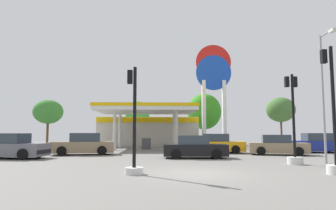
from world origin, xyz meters
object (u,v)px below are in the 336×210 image
Objects in this scene: traffic_signal_0 at (134,142)px; car_2 at (83,145)px; car_0 at (278,146)px; tree_0 at (48,112)px; traffic_signal_2 at (294,137)px; tree_3 at (281,110)px; traffic_signal_1 at (335,140)px; corner_streetlamp at (325,85)px; car_1 at (195,148)px; car_4 at (316,144)px; car_5 at (10,147)px; car_3 at (217,144)px; tree_2 at (204,112)px; tree_1 at (137,113)px; station_pole_sign at (214,82)px.

car_2 is at bearing 113.24° from traffic_signal_0.
tree_0 reaches higher than car_0.
tree_3 is (11.06, 28.05, 3.65)m from traffic_signal_2.
traffic_signal_1 is at bearing -41.43° from car_2.
corner_streetlamp is (-9.14, -27.82, -0.79)m from tree_3.
tree_0 is (-17.62, 21.97, 3.86)m from car_1.
car_2 is 16.78m from corner_streetlamp.
car_4 is 19.92m from tree_3.
traffic_signal_2 is at bearing -13.91° from car_5.
car_0 is 0.96× the size of car_5.
traffic_signal_0 reaches higher than car_3.
traffic_signal_2 is at bearing -123.55° from car_4.
tree_2 reaches higher than traffic_signal_1.
car_3 is at bearing 8.76° from car_2.
tree_0 reaches higher than traffic_signal_0.
tree_1 reaches higher than car_3.
car_1 is 0.87× the size of car_2.
traffic_signal_0 is 0.60× the size of tree_2.
car_4 is 1.09× the size of traffic_signal_0.
tree_3 is at bearing 3.37° from tree_0.
car_2 is 0.70× the size of tree_3.
corner_streetlamp is (4.25, -8.78, 3.56)m from car_3.
car_5 is at bearing 154.32° from traffic_signal_1.
car_0 is 7.10m from car_1.
station_pole_sign is 2.69× the size of traffic_signal_0.
car_4 is at bearing 30.25° from car_0.
car_5 is 22.97m from tree_0.
tree_1 is at bearing 119.26° from car_0.
tree_0 is at bearing 133.23° from corner_streetlamp.
car_1 is (-3.91, -13.69, -6.76)m from station_pole_sign.
car_3 is (2.44, 4.90, 0.04)m from car_1.
tree_2 is 11.79m from tree_3.
traffic_signal_1 reaches higher than traffic_signal_0.
car_4 is (4.29, 2.50, 0.05)m from car_0.
traffic_signal_0 is 8.89m from traffic_signal_2.
car_3 is (10.52, 1.62, -0.03)m from car_2.
car_2 is 0.67× the size of tree_2.
traffic_signal_2 reaches higher than car_3.
tree_1 is (6.50, 24.11, 3.75)m from car_5.
traffic_signal_1 is at bearing -25.68° from car_5.
corner_streetlamp is at bearing -115.03° from car_4.
car_2 is at bearing 138.57° from traffic_signal_1.
tree_2 is (4.15, 22.39, 3.97)m from car_1.
traffic_signal_0 is (-14.30, -12.71, 0.55)m from car_4.
traffic_signal_2 is 0.67× the size of tree_2.
car_3 is 21.14m from tree_1.
traffic_signal_1 is (4.65, -7.95, 0.70)m from car_1.
tree_3 reaches higher than tree_0.
car_4 is 14.51m from traffic_signal_1.
car_0 is 0.94× the size of traffic_signal_2.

